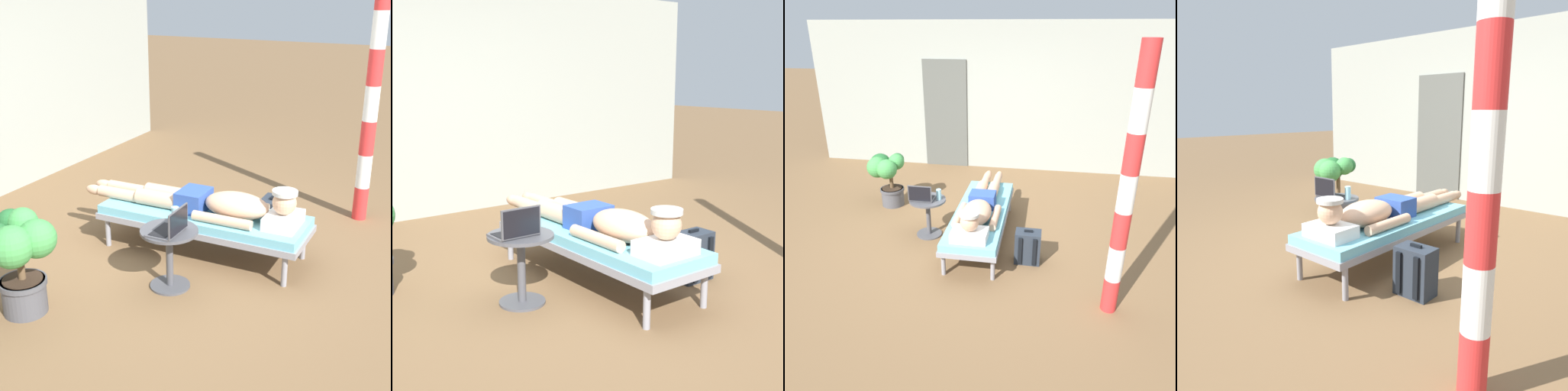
{
  "view_description": "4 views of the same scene",
  "coord_description": "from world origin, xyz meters",
  "views": [
    {
      "loc": [
        -4.19,
        -2.09,
        2.41
      ],
      "look_at": [
        0.14,
        0.03,
        0.57
      ],
      "focal_mm": 51.67,
      "sensor_mm": 36.0,
      "label": 1
    },
    {
      "loc": [
        -2.48,
        -3.37,
        1.63
      ],
      "look_at": [
        0.15,
        0.05,
        0.7
      ],
      "focal_mm": 51.01,
      "sensor_mm": 36.0,
      "label": 2
    },
    {
      "loc": [
        0.93,
        -4.47,
        2.6
      ],
      "look_at": [
        0.17,
        -0.14,
        0.66
      ],
      "focal_mm": 35.49,
      "sensor_mm": 36.0,
      "label": 3
    },
    {
      "loc": [
        2.38,
        -2.81,
        1.43
      ],
      "look_at": [
        -0.01,
        -0.07,
        0.62
      ],
      "focal_mm": 34.69,
      "sensor_mm": 36.0,
      "label": 4
    }
  ],
  "objects": [
    {
      "name": "drink_glass",
      "position": [
        -0.39,
        -0.04,
        0.59
      ],
      "size": [
        0.06,
        0.06,
        0.14
      ],
      "primitive_type": "cylinder",
      "color": "#99D8E5",
      "rests_on": "side_table"
    },
    {
      "name": "backpack",
      "position": [
        0.8,
        -0.49,
        0.2
      ],
      "size": [
        0.3,
        0.26,
        0.42
      ],
      "color": "#262D38",
      "rests_on": "ground"
    },
    {
      "name": "side_table",
      "position": [
        -0.54,
        -0.06,
        0.36
      ],
      "size": [
        0.48,
        0.48,
        0.52
      ],
      "color": "#4C4C51",
      "rests_on": "ground"
    },
    {
      "name": "ground_plane",
      "position": [
        0.0,
        0.0,
        0.0
      ],
      "size": [
        40.0,
        40.0,
        0.0
      ],
      "primitive_type": "plane",
      "color": "brown"
    },
    {
      "name": "laptop",
      "position": [
        -0.6,
        -0.11,
        0.58
      ],
      "size": [
        0.31,
        0.24,
        0.23
      ],
      "color": "#4C4C51",
      "rests_on": "side_table"
    },
    {
      "name": "person_reclining",
      "position": [
        0.17,
        -0.14,
        0.52
      ],
      "size": [
        0.53,
        2.17,
        0.33
      ],
      "color": "white",
      "rests_on": "lounge_chair"
    },
    {
      "name": "porch_post",
      "position": [
        1.66,
        -1.21,
        1.26
      ],
      "size": [
        0.15,
        0.15,
        2.52
      ],
      "color": "red",
      "rests_on": "ground"
    },
    {
      "name": "lounge_chair",
      "position": [
        0.17,
        -0.03,
        0.35
      ],
      "size": [
        0.66,
        1.98,
        0.42
      ],
      "color": "gray",
      "rests_on": "ground"
    },
    {
      "name": "potted_plant",
      "position": [
        -1.43,
        0.74,
        0.53
      ],
      "size": [
        0.56,
        0.55,
        0.83
      ],
      "color": "#4C4C51",
      "rests_on": "ground"
    }
  ]
}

